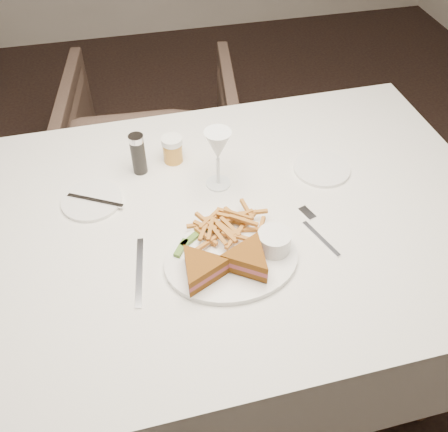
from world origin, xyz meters
TOP-DOWN VIEW (x-y plane):
  - ground at (0.00, 0.00)m, footprint 5.00×5.00m
  - table at (0.24, -0.22)m, footprint 1.51×1.02m
  - chair_far at (0.15, 0.69)m, footprint 0.79×0.75m
  - table_setting at (0.23, -0.27)m, footprint 0.81×0.58m

SIDE VIEW (x-z plane):
  - ground at x=0.00m, z-range 0.00..0.00m
  - chair_far at x=0.15m, z-range 0.00..0.72m
  - table at x=0.24m, z-range 0.00..0.75m
  - table_setting at x=0.23m, z-range 0.70..0.88m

